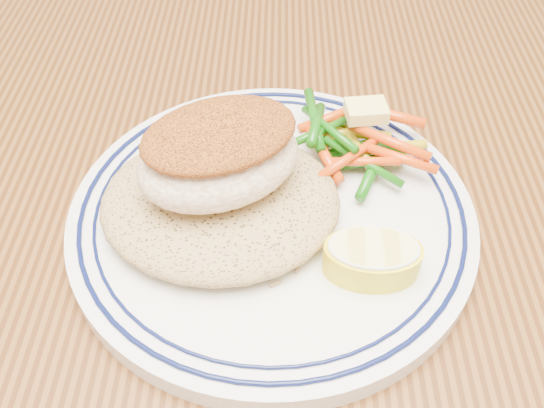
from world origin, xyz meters
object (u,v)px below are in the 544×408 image
at_px(dining_table, 245,276).
at_px(rice_pilaf, 220,197).
at_px(fish_fillet, 219,154).
at_px(vegetable_pile, 355,142).
at_px(lemon_wedge, 372,257).
at_px(plate, 272,215).

bearing_deg(dining_table, rice_pilaf, -106.29).
height_order(dining_table, fish_fillet, fish_fillet).
height_order(vegetable_pile, lemon_wedge, vegetable_pile).
distance_m(fish_fillet, vegetable_pile, 0.11).
distance_m(fish_fillet, lemon_wedge, 0.11).
bearing_deg(lemon_wedge, rice_pilaf, 153.98).
height_order(plate, rice_pilaf, rice_pilaf).
bearing_deg(dining_table, lemon_wedge, -43.49).
bearing_deg(vegetable_pile, lemon_wedge, -88.64).
bearing_deg(fish_fillet, dining_table, 74.03).
height_order(plate, vegetable_pile, vegetable_pile).
relative_size(plate, vegetable_pile, 2.56).
distance_m(dining_table, plate, 0.11).
xyz_separation_m(plate, lemon_wedge, (0.06, -0.05, 0.02)).
relative_size(dining_table, rice_pilaf, 9.99).
distance_m(rice_pilaf, fish_fillet, 0.03).
xyz_separation_m(fish_fillet, vegetable_pile, (0.09, 0.05, -0.03)).
bearing_deg(lemon_wedge, dining_table, 136.51).
relative_size(dining_table, vegetable_pile, 14.70).
xyz_separation_m(plate, fish_fillet, (-0.03, -0.00, 0.05)).
xyz_separation_m(rice_pilaf, lemon_wedge, (0.09, -0.04, -0.00)).
height_order(dining_table, rice_pilaf, rice_pilaf).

